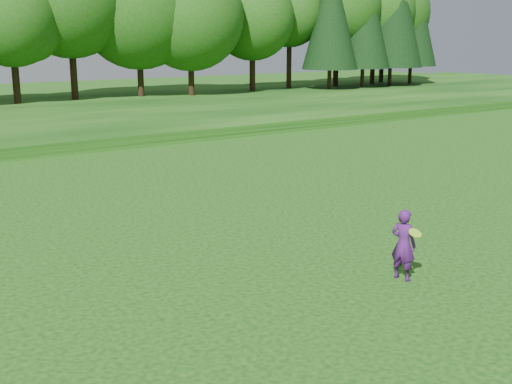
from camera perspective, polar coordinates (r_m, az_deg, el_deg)
ground at (r=14.02m, az=11.50°, el=-7.96°), size 140.00×140.00×0.00m
walking_path at (r=30.76m, az=-16.89°, el=3.44°), size 130.00×1.60×0.04m
woman at (r=14.07m, az=12.98°, el=-4.57°), size 0.49×0.83×1.56m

